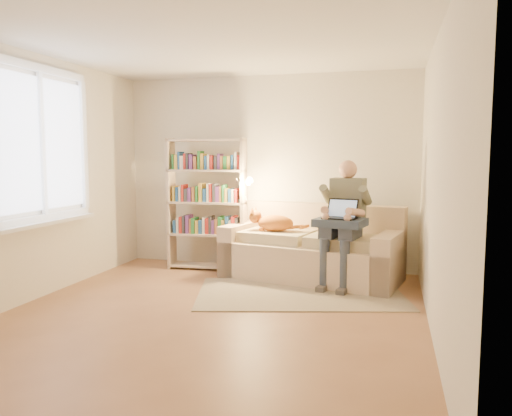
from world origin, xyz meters
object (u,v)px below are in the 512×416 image
(bookshelf, at_px, (207,197))
(laptop, at_px, (340,214))
(person, at_px, (344,215))
(sofa, at_px, (312,252))
(cat, at_px, (270,222))

(bookshelf, bearing_deg, laptop, -18.95)
(person, height_order, laptop, person)
(person, bearing_deg, sofa, 160.52)
(person, relative_size, bookshelf, 0.84)
(person, xyz_separation_m, cat, (-0.94, 0.22, -0.15))
(cat, bearing_deg, sofa, 14.79)
(cat, distance_m, bookshelf, 0.96)
(cat, relative_size, bookshelf, 0.40)
(person, relative_size, cat, 2.07)
(person, height_order, bookshelf, bookshelf)
(sofa, distance_m, laptop, 0.75)
(sofa, bearing_deg, person, -19.48)
(person, bearing_deg, bookshelf, -179.35)
(cat, relative_size, laptop, 1.75)
(sofa, relative_size, person, 1.56)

